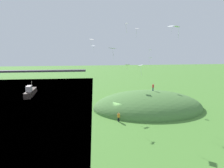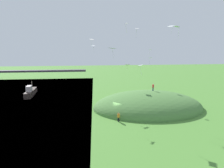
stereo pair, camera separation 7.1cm
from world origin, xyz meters
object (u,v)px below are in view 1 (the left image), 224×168
Objects in this scene: kite_6 at (177,27)px; kite_5 at (126,24)px; kite_2 at (128,65)px; kite_7 at (137,29)px; kite_9 at (112,49)px; kite_3 at (140,66)px; kite_1 at (150,50)px; kite_4 at (171,26)px; person_walking_path at (119,116)px; kite_10 at (150,58)px; kite_8 at (93,46)px; person_near_shore at (153,86)px; boat_on_lake at (30,92)px; kite_0 at (92,40)px.

kite_5 is at bearing 121.10° from kite_6.
kite_2 is at bearing 114.43° from kite_6.
kite_9 is at bearing -118.58° from kite_7.
kite_1 is at bearing 69.12° from kite_3.
kite_4 is 9.89m from kite_5.
kite_10 is (9.73, 14.53, 9.41)m from person_walking_path.
kite_8 is 0.82× the size of kite_9.
kite_10 is (6.28, 3.21, 1.19)m from kite_2.
kite_7 is 14.00m from kite_9.
kite_3 is (-5.64, -10.73, 6.20)m from person_near_shore.
kite_8 is (-13.92, 8.58, -3.33)m from kite_6.
kite_3 is at bearing -75.04° from person_walking_path.
kite_10 is (6.38, 16.82, -0.35)m from kite_3.
boat_on_lake is 4.34× the size of kite_9.
kite_0 is 0.92× the size of kite_2.
kite_1 is at bearing 30.10° from kite_5.
kite_0 reaches higher than kite_10.
kite_7 is at bearing 127.95° from kite_4.
kite_6 reaches higher than kite_2.
kite_4 is (6.78, 5.12, 6.73)m from kite_3.
person_near_shore reaches higher than person_walking_path.
kite_3 is 0.91× the size of kite_7.
kite_8 reaches higher than person_walking_path.
kite_4 reaches higher than person_near_shore.
kite_8 is at bearing -155.16° from kite_1.
person_walking_path is 15.12m from kite_8.
kite_4 is at bearing 81.42° from kite_6.
kite_10 is at bearing 28.73° from kite_8.
kite_0 is 10.38m from kite_2.
kite_6 reaches higher than boat_on_lake.
kite_3 is 0.86× the size of kite_10.
person_walking_path is 19.99m from kite_0.
kite_3 is (8.24, -15.62, -4.31)m from kite_0.
kite_10 is (0.74, 6.09, 5.84)m from person_near_shore.
person_near_shore is at bearing -7.89° from kite_5.
kite_7 is (5.04, 9.36, 16.24)m from person_walking_path.
person_near_shore is 1.28× the size of kite_1.
boat_on_lake is 40.14m from kite_4.
kite_2 is (8.34, -2.01, -5.85)m from kite_0.
kite_4 is 0.67× the size of kite_7.
kite_5 is (24.86, -10.61, 17.45)m from boat_on_lake.
kite_8 is at bearing 50.18° from boat_on_lake.
kite_8 is (-14.63, 3.90, -3.73)m from kite_4.
kite_0 reaches higher than kite_2.
kite_8 is (-13.49, -1.70, 9.20)m from person_near_shore.
person_near_shore is 0.78× the size of kite_10.
kite_9 is (-10.65, -15.61, 1.13)m from kite_1.
boat_on_lake is 35.24m from kite_3.
kite_10 is at bearing 4.69° from kite_0.
kite_10 is (0.30, 16.37, -6.69)m from kite_6.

